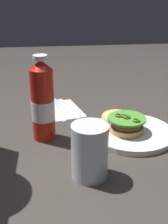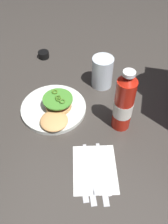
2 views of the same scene
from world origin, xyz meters
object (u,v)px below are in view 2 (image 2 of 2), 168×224
at_px(table_knife, 90,176).
at_px(ketchup_bottle, 124,104).
at_px(condiment_cup, 44,55).
at_px(spoon_utensil, 109,176).
at_px(dinner_plate, 54,108).
at_px(water_glass, 102,72).
at_px(fork_utensil, 95,173).
at_px(butter_knife, 102,176).
at_px(burger_sandwich, 57,109).
at_px(steak_knife, 83,176).
at_px(napkin, 95,169).

bearing_deg(table_knife, ketchup_bottle, 163.90).
relative_size(condiment_cup, spoon_utensil, 0.30).
bearing_deg(dinner_plate, water_glass, 140.40).
bearing_deg(fork_utensil, water_glass, -172.52).
relative_size(ketchup_bottle, spoon_utensil, 1.43).
distance_m(ketchup_bottle, butter_knife, 0.25).
bearing_deg(dinner_plate, ketchup_bottle, 86.28).
relative_size(table_knife, butter_knife, 0.97).
xyz_separation_m(burger_sandwich, spoon_utensil, (0.21, 0.24, -0.03)).
bearing_deg(condiment_cup, ketchup_bottle, 51.09).
xyz_separation_m(dinner_plate, condiment_cup, (-0.33, -0.16, 0.01)).
height_order(fork_utensil, butter_knife, same).
distance_m(steak_knife, butter_knife, 0.06).
relative_size(napkin, butter_knife, 0.83).
bearing_deg(spoon_utensil, water_glass, -166.78).
height_order(water_glass, table_knife, water_glass).
xyz_separation_m(table_knife, fork_utensil, (-0.01, 0.02, 0.00)).
relative_size(dinner_plate, fork_utensil, 1.46).
xyz_separation_m(dinner_plate, ketchup_bottle, (0.02, 0.27, 0.11)).
relative_size(dinner_plate, burger_sandwich, 1.33).
distance_m(fork_utensil, spoon_utensil, 0.04).
xyz_separation_m(napkin, table_knife, (0.03, -0.01, 0.00)).
bearing_deg(napkin, steak_knife, -42.64).
distance_m(condiment_cup, table_knife, 0.68).
distance_m(table_knife, spoon_utensil, 0.06).
xyz_separation_m(water_glass, napkin, (0.42, 0.05, -0.07)).
bearing_deg(butter_knife, ketchup_bottle, 172.89).
height_order(burger_sandwich, spoon_utensil, burger_sandwich).
bearing_deg(dinner_plate, steak_knife, 34.92).
relative_size(burger_sandwich, steak_knife, 1.02).
distance_m(steak_knife, spoon_utensil, 0.08).
bearing_deg(butter_knife, napkin, -125.31).
height_order(water_glass, steak_knife, water_glass).
height_order(burger_sandwich, water_glass, water_glass).
bearing_deg(butter_knife, burger_sandwich, -134.85).
xyz_separation_m(water_glass, fork_utensil, (0.43, 0.06, -0.06)).
distance_m(dinner_plate, napkin, 0.31).
bearing_deg(ketchup_bottle, condiment_cup, -128.91).
height_order(ketchup_bottle, spoon_utensil, ketchup_bottle).
bearing_deg(ketchup_bottle, napkin, -15.58).
bearing_deg(ketchup_bottle, dinner_plate, -93.72).
distance_m(water_glass, fork_utensil, 0.44).
bearing_deg(ketchup_bottle, table_knife, -16.10).
height_order(dinner_plate, table_knife, dinner_plate).
xyz_separation_m(ketchup_bottle, steak_knife, (0.24, -0.09, -0.11)).
xyz_separation_m(dinner_plate, fork_utensil, (0.24, 0.22, -0.00)).
xyz_separation_m(dinner_plate, steak_knife, (0.26, 0.18, -0.00)).
relative_size(water_glass, table_knife, 0.65).
bearing_deg(condiment_cup, fork_utensil, 33.30).
height_order(water_glass, spoon_utensil, water_glass).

